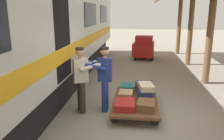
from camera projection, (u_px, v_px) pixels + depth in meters
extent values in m
plane|color=gray|center=(148.00, 117.00, 5.71)|extent=(60.00, 60.00, 0.00)
cylinder|color=brown|center=(179.00, 26.00, 13.98)|extent=(0.24, 0.24, 3.40)
cylinder|color=brown|center=(190.00, 30.00, 11.00)|extent=(0.24, 0.24, 3.40)
cylinder|color=brown|center=(210.00, 37.00, 8.02)|extent=(0.24, 0.24, 3.40)
cube|color=silver|center=(2.00, 21.00, 5.51)|extent=(3.00, 19.22, 2.90)
cube|color=black|center=(10.00, 95.00, 5.98)|extent=(2.55, 18.26, 0.90)
cube|color=gold|center=(64.00, 55.00, 5.54)|extent=(0.03, 18.84, 0.36)
cube|color=black|center=(104.00, 14.00, 11.80)|extent=(0.02, 2.11, 0.84)
cube|color=black|center=(91.00, 15.00, 8.56)|extent=(0.02, 2.11, 0.84)
cube|color=black|center=(61.00, 38.00, 5.45)|extent=(0.12, 1.10, 2.00)
cube|color=brown|center=(135.00, 101.00, 6.14)|extent=(1.16, 2.16, 0.07)
cylinder|color=black|center=(155.00, 121.00, 5.29)|extent=(0.20, 0.05, 0.20)
cylinder|color=black|center=(115.00, 119.00, 5.39)|extent=(0.20, 0.05, 0.20)
cylinder|color=black|center=(151.00, 95.00, 6.95)|extent=(0.20, 0.05, 0.20)
cylinder|color=black|center=(121.00, 94.00, 7.05)|extent=(0.20, 0.05, 0.20)
cube|color=#1E666B|center=(127.00, 88.00, 6.70)|extent=(0.41, 0.49, 0.21)
cube|color=navy|center=(145.00, 95.00, 6.06)|extent=(0.42, 0.62, 0.30)
cube|color=tan|center=(126.00, 95.00, 6.13)|extent=(0.40, 0.48, 0.21)
cube|color=#4C515B|center=(145.00, 88.00, 6.63)|extent=(0.56, 0.65, 0.29)
cube|color=brown|center=(146.00, 105.00, 5.50)|extent=(0.48, 0.59, 0.20)
cube|color=#AD231E|center=(125.00, 105.00, 5.56)|extent=(0.51, 0.65, 0.17)
cube|color=beige|center=(146.00, 87.00, 6.02)|extent=(0.44, 0.60, 0.15)
cylinder|color=navy|center=(106.00, 94.00, 6.13)|extent=(0.16, 0.16, 0.82)
cylinder|color=navy|center=(105.00, 97.00, 5.93)|extent=(0.16, 0.16, 0.82)
cube|color=navy|center=(105.00, 70.00, 5.85)|extent=(0.37, 0.23, 0.60)
cylinder|color=tan|center=(105.00, 57.00, 5.77)|extent=(0.09, 0.09, 0.06)
sphere|color=tan|center=(105.00, 51.00, 5.74)|extent=(0.22, 0.22, 0.22)
cylinder|color=black|center=(105.00, 48.00, 5.72)|extent=(0.21, 0.21, 0.06)
cylinder|color=navy|center=(97.00, 64.00, 6.00)|extent=(0.53, 0.11, 0.21)
cylinder|color=navy|center=(95.00, 67.00, 5.69)|extent=(0.53, 0.11, 0.21)
cylinder|color=#332D28|center=(82.00, 98.00, 5.86)|extent=(0.16, 0.16, 0.82)
cylinder|color=#332D28|center=(81.00, 95.00, 6.04)|extent=(0.16, 0.16, 0.82)
cube|color=silver|center=(80.00, 70.00, 5.77)|extent=(0.42, 0.36, 0.60)
cylinder|color=tan|center=(80.00, 58.00, 5.69)|extent=(0.09, 0.09, 0.06)
sphere|color=tan|center=(80.00, 52.00, 5.66)|extent=(0.22, 0.22, 0.22)
cylinder|color=#332D28|center=(80.00, 49.00, 5.64)|extent=(0.21, 0.21, 0.06)
cylinder|color=silver|center=(90.00, 67.00, 5.68)|extent=(0.52, 0.33, 0.21)
cylinder|color=silver|center=(87.00, 64.00, 5.97)|extent=(0.52, 0.33, 0.21)
cube|color=#B21E19|center=(144.00, 49.00, 12.77)|extent=(1.28, 1.81, 0.70)
cube|color=#B21E19|center=(144.00, 41.00, 12.31)|extent=(0.97, 0.79, 0.50)
cylinder|color=black|center=(152.00, 57.00, 12.23)|extent=(0.12, 0.40, 0.40)
cylinder|color=black|center=(135.00, 57.00, 12.32)|extent=(0.12, 0.40, 0.40)
cylinder|color=black|center=(151.00, 53.00, 13.38)|extent=(0.12, 0.40, 0.40)
cylinder|color=black|center=(135.00, 53.00, 13.48)|extent=(0.12, 0.40, 0.40)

